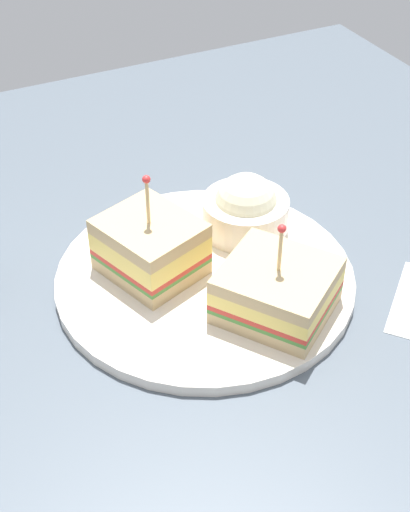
{
  "coord_description": "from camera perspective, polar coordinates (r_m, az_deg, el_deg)",
  "views": [
    {
      "loc": [
        21.92,
        44.73,
        43.34
      ],
      "look_at": [
        0.0,
        0.0,
        3.06
      ],
      "focal_mm": 51.42,
      "sensor_mm": 36.0,
      "label": 1
    }
  ],
  "objects": [
    {
      "name": "coleslaw_bowl",
      "position": [
        0.69,
        3.17,
        3.63
      ],
      "size": [
        8.2,
        8.2,
        5.9
      ],
      "color": "silver",
      "rests_on": "plate"
    },
    {
      "name": "plate",
      "position": [
        0.66,
        -0.0,
        -1.72
      ],
      "size": [
        26.66,
        26.66,
        1.06
      ],
      "primitive_type": "cylinder",
      "color": "silver",
      "rests_on": "ground_plane"
    },
    {
      "name": "sandwich_half_back",
      "position": [
        0.61,
        5.61,
        -2.66
      ],
      "size": [
        11.75,
        11.86,
        8.93
      ],
      "color": "tan",
      "rests_on": "plate"
    },
    {
      "name": "sandwich_half_front",
      "position": [
        0.64,
        -4.27,
        0.72
      ],
      "size": [
        9.46,
        10.07,
        10.01
      ],
      "color": "tan",
      "rests_on": "plate"
    },
    {
      "name": "ground_plane",
      "position": [
        0.67,
        -0.0,
        -2.71
      ],
      "size": [
        91.27,
        91.27,
        2.0
      ],
      "primitive_type": "cube",
      "color": "#4C5660"
    }
  ]
}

